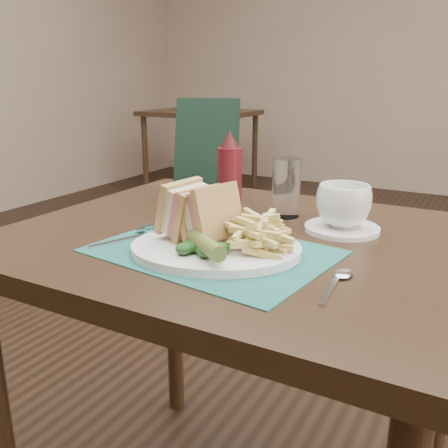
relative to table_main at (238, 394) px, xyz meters
name	(u,v)px	position (x,y,z in m)	size (l,w,h in m)	color
floor	(308,411)	(0.00, 0.50, -0.38)	(7.00, 7.00, 0.00)	black
wall_back	(440,195)	(0.00, 4.00, -0.38)	(6.00, 6.00, 0.00)	gray
table_main	(238,394)	(0.00, 0.00, 0.00)	(0.90, 0.75, 0.75)	black
table_bg_left	(201,153)	(-1.95, 3.00, 0.00)	(0.90, 0.75, 0.75)	black
placemat	(213,251)	(0.01, -0.12, 0.38)	(0.41, 0.29, 0.00)	#1B5951
plate	(216,249)	(0.02, -0.13, 0.38)	(0.30, 0.24, 0.01)	white
sandwich_half_a	(179,207)	(-0.07, -0.11, 0.44)	(0.06, 0.10, 0.09)	tan
sandwich_half_b	(202,211)	(-0.02, -0.11, 0.44)	(0.06, 0.10, 0.09)	tan
kale_garnish	(205,247)	(0.03, -0.18, 0.41)	(0.11, 0.08, 0.03)	#153B16
pickle_spear	(205,244)	(0.04, -0.19, 0.41)	(0.03, 0.03, 0.12)	#4D6024
fries_pile	(259,231)	(0.09, -0.11, 0.42)	(0.18, 0.20, 0.06)	#D7C26B
fork	(128,235)	(-0.17, -0.14, 0.38)	(0.03, 0.17, 0.01)	silver
spoon	(335,283)	(0.25, -0.16, 0.38)	(0.03, 0.15, 0.01)	silver
saucer	(342,228)	(0.18, 0.11, 0.38)	(0.15, 0.15, 0.01)	white
coffee_cup	(343,206)	(0.18, 0.11, 0.43)	(0.11, 0.11, 0.09)	white
drinking_glass	(286,188)	(0.03, 0.16, 0.44)	(0.06, 0.06, 0.13)	white
ketchup_bottle	(230,173)	(-0.09, 0.12, 0.47)	(0.05, 0.05, 0.19)	#520E14
check_presenter	(207,151)	(-0.20, 0.20, 0.50)	(0.16, 0.02, 0.26)	black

